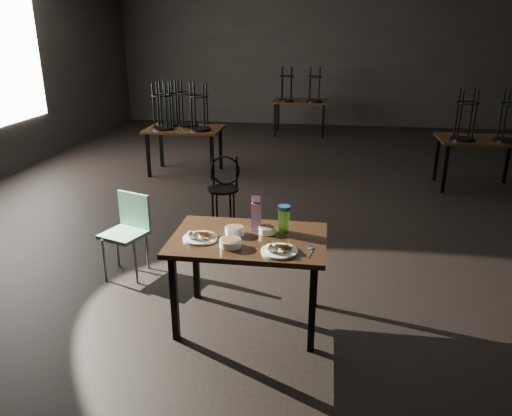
% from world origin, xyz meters
% --- Properties ---
extents(room, '(12.00, 12.04, 3.22)m').
position_xyz_m(room, '(-0.06, 0.01, 2.33)').
color(room, black).
rests_on(room, ground).
extents(main_table, '(1.20, 0.80, 0.75)m').
position_xyz_m(main_table, '(-0.46, -2.88, 0.67)').
color(main_table, black).
rests_on(main_table, ground).
extents(plate_left, '(0.26, 0.26, 0.09)m').
position_xyz_m(plate_left, '(-0.82, -2.96, 0.77)').
color(plate_left, white).
rests_on(plate_left, main_table).
extents(plate_right, '(0.27, 0.27, 0.09)m').
position_xyz_m(plate_right, '(-0.20, -3.11, 0.77)').
color(plate_right, white).
rests_on(plate_right, main_table).
extents(bowl_near, '(0.15, 0.15, 0.06)m').
position_xyz_m(bowl_near, '(-0.58, -2.83, 0.78)').
color(bowl_near, white).
rests_on(bowl_near, main_table).
extents(bowl_far, '(0.13, 0.13, 0.05)m').
position_xyz_m(bowl_far, '(-0.33, -2.77, 0.78)').
color(bowl_far, white).
rests_on(bowl_far, main_table).
extents(bowl_big, '(0.16, 0.16, 0.06)m').
position_xyz_m(bowl_big, '(-0.56, -3.07, 0.78)').
color(bowl_big, white).
rests_on(bowl_big, main_table).
extents(juice_carton, '(0.07, 0.07, 0.29)m').
position_xyz_m(juice_carton, '(-0.42, -2.71, 0.88)').
color(juice_carton, '#881874').
rests_on(juice_carton, main_table).
extents(water_bottle, '(0.10, 0.10, 0.22)m').
position_xyz_m(water_bottle, '(-0.20, -2.73, 0.86)').
color(water_bottle, '#78CE3C').
rests_on(water_bottle, main_table).
extents(spoon, '(0.05, 0.20, 0.01)m').
position_xyz_m(spoon, '(0.03, -3.03, 0.75)').
color(spoon, silver).
rests_on(spoon, main_table).
extents(bentwood_chair, '(0.38, 0.38, 0.81)m').
position_xyz_m(bentwood_chair, '(-1.12, -0.69, 0.48)').
color(bentwood_chair, black).
rests_on(bentwood_chair, ground).
extents(school_chair, '(0.47, 0.47, 0.79)m').
position_xyz_m(school_chair, '(-1.74, -2.18, 0.48)').
color(school_chair, '#69A488').
rests_on(school_chair, ground).
extents(bg_table_left, '(1.20, 0.80, 1.48)m').
position_xyz_m(bg_table_left, '(-2.22, 1.35, 0.80)').
color(bg_table_left, black).
rests_on(bg_table_left, ground).
extents(bg_table_right, '(1.20, 0.80, 1.48)m').
position_xyz_m(bg_table_right, '(2.33, 1.15, 0.75)').
color(bg_table_right, black).
rests_on(bg_table_right, ground).
extents(bg_table_far, '(1.20, 0.80, 1.48)m').
position_xyz_m(bg_table_far, '(-0.53, 4.73, 0.75)').
color(bg_table_far, black).
rests_on(bg_table_far, ground).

